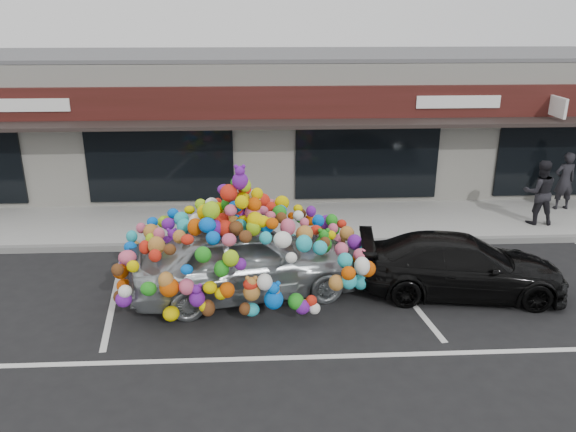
{
  "coord_description": "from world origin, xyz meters",
  "views": [
    {
      "loc": [
        -0.11,
        -10.41,
        5.51
      ],
      "look_at": [
        0.48,
        1.4,
        1.22
      ],
      "focal_mm": 35.0,
      "sensor_mm": 36.0,
      "label": 1
    }
  ],
  "objects_px": {
    "black_sedan": "(461,266)",
    "toy_car": "(244,250)",
    "pedestrian_a": "(564,181)",
    "pedestrian_b": "(539,192)"
  },
  "relations": [
    {
      "from": "black_sedan",
      "to": "pedestrian_a",
      "type": "bearing_deg",
      "value": -37.27
    },
    {
      "from": "pedestrian_b",
      "to": "pedestrian_a",
      "type": "bearing_deg",
      "value": -132.35
    },
    {
      "from": "black_sedan",
      "to": "toy_car",
      "type": "bearing_deg",
      "value": 94.8
    },
    {
      "from": "black_sedan",
      "to": "pedestrian_b",
      "type": "bearing_deg",
      "value": -35.77
    },
    {
      "from": "pedestrian_a",
      "to": "pedestrian_b",
      "type": "relative_size",
      "value": 0.96
    },
    {
      "from": "pedestrian_a",
      "to": "toy_car",
      "type": "bearing_deg",
      "value": 23.14
    },
    {
      "from": "black_sedan",
      "to": "pedestrian_b",
      "type": "height_order",
      "value": "pedestrian_b"
    },
    {
      "from": "black_sedan",
      "to": "pedestrian_b",
      "type": "distance_m",
      "value": 4.87
    },
    {
      "from": "toy_car",
      "to": "black_sedan",
      "type": "distance_m",
      "value": 4.48
    },
    {
      "from": "pedestrian_a",
      "to": "pedestrian_b",
      "type": "distance_m",
      "value": 1.71
    }
  ]
}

